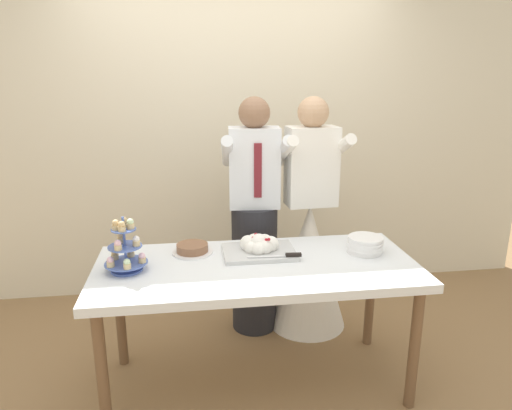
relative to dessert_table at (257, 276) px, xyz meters
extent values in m
plane|color=olive|center=(0.00, 0.00, -0.70)|extent=(8.00, 8.00, 0.00)
cube|color=beige|center=(0.00, 1.41, 0.75)|extent=(5.20, 0.10, 2.90)
cube|color=silver|center=(0.00, 0.00, 0.05)|extent=(1.80, 0.80, 0.05)
cylinder|color=brown|center=(-0.82, -0.32, -0.34)|extent=(0.06, 0.06, 0.72)
cylinder|color=brown|center=(0.82, -0.32, -0.34)|extent=(0.06, 0.06, 0.72)
cylinder|color=brown|center=(-0.82, 0.32, -0.34)|extent=(0.06, 0.06, 0.72)
cylinder|color=brown|center=(0.82, 0.32, -0.34)|extent=(0.06, 0.06, 0.72)
cylinder|color=#4C66B2|center=(-0.71, 0.01, 0.08)|extent=(0.17, 0.17, 0.01)
cylinder|color=#4C66B2|center=(-0.71, 0.01, 0.23)|extent=(0.01, 0.01, 0.31)
cylinder|color=#4C66B2|center=(-0.71, 0.01, 0.12)|extent=(0.23, 0.23, 0.01)
cylinder|color=#D1B784|center=(-0.62, -0.01, 0.14)|extent=(0.04, 0.04, 0.03)
sphere|color=#EAB7C6|center=(-0.62, -0.01, 0.16)|extent=(0.04, 0.04, 0.04)
cylinder|color=#D1B784|center=(-0.69, 0.09, 0.14)|extent=(0.04, 0.04, 0.03)
sphere|color=white|center=(-0.69, 0.09, 0.16)|extent=(0.04, 0.04, 0.04)
cylinder|color=#D1B784|center=(-0.78, 0.06, 0.14)|extent=(0.04, 0.04, 0.03)
sphere|color=#D6B27A|center=(-0.78, 0.06, 0.16)|extent=(0.04, 0.04, 0.04)
cylinder|color=#D1B784|center=(-0.78, -0.04, 0.14)|extent=(0.04, 0.04, 0.03)
sphere|color=#EAB7C6|center=(-0.78, -0.04, 0.16)|extent=(0.04, 0.04, 0.04)
cylinder|color=#D1B784|center=(-0.69, -0.08, 0.14)|extent=(0.04, 0.04, 0.03)
sphere|color=beige|center=(-0.69, -0.08, 0.16)|extent=(0.04, 0.04, 0.04)
cylinder|color=#4C66B2|center=(-0.71, 0.01, 0.21)|extent=(0.18, 0.18, 0.01)
cylinder|color=#D1B784|center=(-0.65, 0.00, 0.23)|extent=(0.04, 0.04, 0.03)
sphere|color=white|center=(-0.65, 0.00, 0.25)|extent=(0.04, 0.04, 0.04)
cylinder|color=#D1B784|center=(-0.73, 0.06, 0.23)|extent=(0.04, 0.04, 0.03)
sphere|color=#D6B27A|center=(-0.73, 0.06, 0.25)|extent=(0.04, 0.04, 0.04)
cylinder|color=#D1B784|center=(-0.74, -0.05, 0.23)|extent=(0.04, 0.04, 0.03)
sphere|color=#EAB7C6|center=(-0.74, -0.05, 0.25)|extent=(0.04, 0.04, 0.04)
cylinder|color=#4C66B2|center=(-0.71, 0.01, 0.31)|extent=(0.13, 0.13, 0.01)
cylinder|color=#D1B784|center=(-0.67, 0.01, 0.33)|extent=(0.04, 0.04, 0.03)
sphere|color=beige|center=(-0.67, 0.01, 0.35)|extent=(0.04, 0.04, 0.04)
cylinder|color=#D1B784|center=(-0.71, 0.04, 0.33)|extent=(0.04, 0.04, 0.03)
sphere|color=#D6B27A|center=(-0.71, 0.04, 0.35)|extent=(0.04, 0.04, 0.04)
cylinder|color=#D1B784|center=(-0.75, 0.00, 0.33)|extent=(0.04, 0.04, 0.03)
sphere|color=#D6B27A|center=(-0.75, 0.00, 0.35)|extent=(0.04, 0.04, 0.04)
cylinder|color=#D1B784|center=(-0.71, -0.03, 0.33)|extent=(0.04, 0.04, 0.03)
sphere|color=#D6B27A|center=(-0.71, -0.03, 0.35)|extent=(0.04, 0.04, 0.04)
cube|color=silver|center=(0.03, 0.15, 0.09)|extent=(0.42, 0.31, 0.02)
sphere|color=white|center=(0.10, 0.15, 0.13)|extent=(0.10, 0.10, 0.10)
sphere|color=white|center=(0.08, 0.20, 0.13)|extent=(0.09, 0.09, 0.09)
sphere|color=white|center=(0.02, 0.22, 0.13)|extent=(0.09, 0.09, 0.09)
sphere|color=white|center=(-0.03, 0.18, 0.13)|extent=(0.10, 0.10, 0.10)
sphere|color=white|center=(-0.02, 0.12, 0.12)|extent=(0.07, 0.07, 0.07)
sphere|color=white|center=(0.02, 0.09, 0.13)|extent=(0.08, 0.08, 0.08)
sphere|color=white|center=(0.06, 0.11, 0.13)|extent=(0.09, 0.09, 0.09)
sphere|color=white|center=(0.03, 0.15, 0.14)|extent=(0.11, 0.11, 0.11)
sphere|color=#B21923|center=(0.07, 0.10, 0.18)|extent=(0.02, 0.02, 0.02)
sphere|color=#B21923|center=(0.02, 0.18, 0.18)|extent=(0.02, 0.02, 0.02)
sphere|color=#DB474C|center=(0.00, 0.15, 0.18)|extent=(0.02, 0.02, 0.02)
sphere|color=#B21923|center=(0.09, 0.10, 0.18)|extent=(0.02, 0.02, 0.02)
cube|color=silver|center=(0.06, 0.03, 0.10)|extent=(0.23, 0.04, 0.00)
cube|color=black|center=(0.21, 0.02, 0.11)|extent=(0.09, 0.03, 0.02)
cylinder|color=white|center=(0.66, 0.08, 0.08)|extent=(0.21, 0.21, 0.01)
cylinder|color=white|center=(0.66, 0.08, 0.09)|extent=(0.21, 0.21, 0.01)
cylinder|color=white|center=(0.66, 0.08, 0.10)|extent=(0.21, 0.21, 0.01)
cylinder|color=white|center=(0.66, 0.08, 0.11)|extent=(0.21, 0.21, 0.01)
cylinder|color=white|center=(0.66, 0.08, 0.12)|extent=(0.21, 0.21, 0.01)
cylinder|color=white|center=(0.66, 0.08, 0.13)|extent=(0.21, 0.21, 0.01)
cylinder|color=white|center=(0.66, 0.08, 0.15)|extent=(0.21, 0.21, 0.01)
cylinder|color=white|center=(0.66, 0.09, 0.16)|extent=(0.21, 0.21, 0.01)
cylinder|color=white|center=(0.66, 0.08, 0.17)|extent=(0.21, 0.21, 0.01)
cylinder|color=white|center=(-0.35, 0.22, 0.08)|extent=(0.24, 0.24, 0.01)
cylinder|color=brown|center=(-0.35, 0.22, 0.11)|extent=(0.19, 0.19, 0.05)
cylinder|color=#232328|center=(0.08, 0.66, -0.24)|extent=(0.32, 0.32, 0.92)
cube|color=white|center=(0.08, 0.66, 0.49)|extent=(0.36, 0.23, 0.54)
sphere|color=#8C664C|center=(0.08, 0.66, 0.85)|extent=(0.21, 0.21, 0.21)
cylinder|color=white|center=(-0.10, 0.68, 0.60)|extent=(0.12, 0.49, 0.28)
cylinder|color=white|center=(0.28, 0.65, 0.60)|extent=(0.12, 0.49, 0.28)
cube|color=maroon|center=(0.09, 0.56, 0.49)|extent=(0.05, 0.02, 0.36)
cone|color=white|center=(0.47, 0.65, -0.24)|extent=(0.56, 0.56, 0.92)
cube|color=white|center=(0.47, 0.65, 0.49)|extent=(0.35, 0.22, 0.54)
sphere|color=tan|center=(0.47, 0.65, 0.85)|extent=(0.21, 0.21, 0.21)
cylinder|color=white|center=(0.27, 0.64, 0.60)|extent=(0.10, 0.49, 0.28)
cylinder|color=white|center=(0.65, 0.66, 0.60)|extent=(0.10, 0.49, 0.28)
camera|label=1|loc=(-0.35, -2.40, 1.11)|focal=32.83mm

